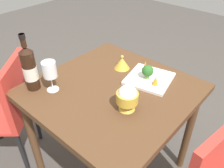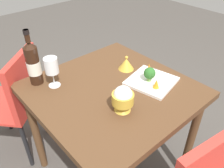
# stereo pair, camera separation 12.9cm
# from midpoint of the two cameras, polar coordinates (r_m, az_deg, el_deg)

# --- Properties ---
(ground_plane) EXTENTS (8.00, 8.00, 0.00)m
(ground_plane) POSITION_cam_midpoint_polar(r_m,az_deg,el_deg) (1.86, 2.12, -20.08)
(ground_plane) COLOR #4C4742
(dining_table) EXTENTS (0.86, 0.86, 0.75)m
(dining_table) POSITION_cam_midpoint_polar(r_m,az_deg,el_deg) (1.37, 2.71, -4.30)
(dining_table) COLOR brown
(dining_table) RESTS_ON ground_plane
(chair_by_wall) EXTENTS (0.56, 0.56, 0.85)m
(chair_by_wall) POSITION_cam_midpoint_polar(r_m,az_deg,el_deg) (1.72, -20.29, -2.87)
(chair_by_wall) COLOR red
(chair_by_wall) RESTS_ON ground_plane
(wine_bottle) EXTENTS (0.08, 0.08, 0.33)m
(wine_bottle) POSITION_cam_midpoint_polar(r_m,az_deg,el_deg) (1.34, -16.33, 4.84)
(wine_bottle) COLOR black
(wine_bottle) RESTS_ON dining_table
(wine_glass) EXTENTS (0.08, 0.08, 0.18)m
(wine_glass) POSITION_cam_midpoint_polar(r_m,az_deg,el_deg) (1.29, -12.00, 4.20)
(wine_glass) COLOR white
(wine_glass) RESTS_ON dining_table
(rice_bowl) EXTENTS (0.11, 0.11, 0.14)m
(rice_bowl) POSITION_cam_midpoint_polar(r_m,az_deg,el_deg) (1.13, 5.99, -3.69)
(rice_bowl) COLOR gold
(rice_bowl) RESTS_ON dining_table
(rice_bowl_lid) EXTENTS (0.10, 0.10, 0.09)m
(rice_bowl_lid) POSITION_cam_midpoint_polar(r_m,az_deg,el_deg) (1.47, 6.06, 4.94)
(rice_bowl_lid) COLOR gold
(rice_bowl_lid) RESTS_ON dining_table
(serving_plate) EXTENTS (0.30, 0.30, 0.02)m
(serving_plate) POSITION_cam_midpoint_polar(r_m,az_deg,el_deg) (1.39, 12.37, 0.60)
(serving_plate) COLOR white
(serving_plate) RESTS_ON dining_table
(broccoli_floret) EXTENTS (0.07, 0.07, 0.09)m
(broccoli_floret) POSITION_cam_midpoint_polar(r_m,az_deg,el_deg) (1.35, 12.01, 2.46)
(broccoli_floret) COLOR #729E4C
(broccoli_floret) RESTS_ON serving_plate
(carrot_garnish_left) EXTENTS (0.04, 0.04, 0.05)m
(carrot_garnish_left) POSITION_cam_midpoint_polar(r_m,az_deg,el_deg) (1.31, 13.69, -0.04)
(carrot_garnish_left) COLOR orange
(carrot_garnish_left) RESTS_ON serving_plate
(carrot_garnish_right) EXTENTS (0.03, 0.03, 0.07)m
(carrot_garnish_right) POSITION_cam_midpoint_polar(r_m,az_deg,el_deg) (1.43, 11.66, 3.75)
(carrot_garnish_right) COLOR orange
(carrot_garnish_right) RESTS_ON serving_plate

